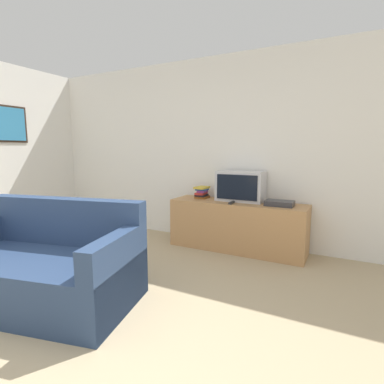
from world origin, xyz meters
TOP-DOWN VIEW (x-y plane):
  - ground_plane at (0.00, 0.00)m, footprint 14.00×14.00m
  - wall_back at (0.00, 3.03)m, footprint 9.00×0.06m
  - tv_stand at (0.34, 2.73)m, footprint 1.77×0.50m
  - television at (0.35, 2.82)m, footprint 0.62×0.31m
  - couch at (-0.70, 0.64)m, footprint 1.78×1.22m
  - book_stack at (-0.21, 2.79)m, footprint 0.17×0.24m
  - remote_on_stand at (0.31, 2.59)m, footprint 0.05×0.16m
  - set_top_box at (0.89, 2.72)m, footprint 0.34×0.22m

SIDE VIEW (x-z plane):
  - ground_plane at x=0.00m, z-range 0.00..0.00m
  - couch at x=-0.70m, z-range -0.14..0.73m
  - tv_stand at x=0.34m, z-range 0.00..0.64m
  - remote_on_stand at x=0.31m, z-range 0.64..0.66m
  - set_top_box at x=0.89m, z-range 0.64..0.70m
  - book_stack at x=-0.21m, z-range 0.64..0.81m
  - television at x=0.35m, z-range 0.64..1.04m
  - wall_back at x=0.00m, z-range 0.00..2.60m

